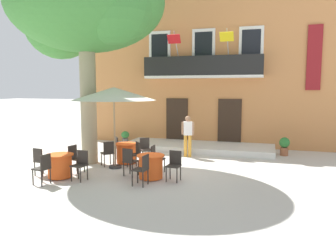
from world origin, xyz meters
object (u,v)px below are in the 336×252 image
at_px(cafe_chair_near_tree_1, 81,163).
at_px(cafe_chair_middle_1, 156,157).
at_px(cafe_umbrella, 114,94).
at_px(cafe_table_near_tree, 60,166).
at_px(cafe_table_middle, 151,166).
at_px(cafe_chair_front_3, 135,153).
at_px(cafe_chair_front_2, 108,152).
at_px(ground_planter_left, 125,137).
at_px(plane_tree, 84,8).
at_px(cafe_chair_near_tree_0, 43,167).
at_px(cafe_chair_middle_3, 142,168).
at_px(cafe_chair_front_0, 145,148).
at_px(cafe_chair_front_1, 119,146).
at_px(cafe_chair_middle_0, 174,164).
at_px(ground_planter_right, 284,145).
at_px(cafe_table_front, 127,153).
at_px(cafe_chair_middle_2, 130,160).
at_px(pedestrian_near_entrance, 188,134).
at_px(cafe_chair_near_tree_3, 41,160).
at_px(cafe_chair_near_tree_2, 75,157).

bearing_deg(cafe_chair_near_tree_1, cafe_chair_middle_1, 38.29).
bearing_deg(cafe_umbrella, cafe_table_near_tree, -122.38).
relative_size(cafe_table_middle, cafe_chair_front_3, 0.95).
height_order(cafe_chair_front_2, ground_planter_left, cafe_chair_front_2).
distance_m(plane_tree, cafe_chair_near_tree_0, 5.94).
height_order(cafe_chair_near_tree_0, cafe_chair_front_2, same).
distance_m(cafe_chair_middle_3, cafe_chair_front_0, 3.13).
height_order(cafe_chair_front_0, cafe_umbrella, cafe_umbrella).
bearing_deg(cafe_chair_front_0, cafe_chair_front_1, 179.51).
height_order(cafe_chair_middle_0, cafe_chair_front_1, same).
bearing_deg(ground_planter_right, ground_planter_left, 176.29).
height_order(cafe_chair_front_3, cafe_umbrella, cafe_umbrella).
height_order(cafe_table_front, cafe_chair_front_0, cafe_chair_front_0).
bearing_deg(cafe_chair_near_tree_0, cafe_chair_front_2, 74.16).
bearing_deg(cafe_table_middle, cafe_chair_front_1, 134.21).
height_order(cafe_chair_middle_0, ground_planter_right, cafe_chair_middle_0).
relative_size(cafe_table_middle, ground_planter_right, 1.12).
relative_size(cafe_chair_front_0, ground_planter_right, 1.18).
distance_m(cafe_chair_middle_2, pedestrian_near_entrance, 3.65).
bearing_deg(cafe_chair_front_3, cafe_chair_near_tree_3, -142.60).
relative_size(cafe_chair_near_tree_0, cafe_chair_middle_3, 1.00).
bearing_deg(cafe_table_middle, cafe_chair_near_tree_3, -168.44).
distance_m(cafe_chair_middle_1, cafe_chair_middle_2, 0.94).
distance_m(cafe_chair_middle_1, cafe_chair_front_1, 2.51).
bearing_deg(cafe_chair_middle_1, cafe_chair_front_3, 154.83).
xyz_separation_m(cafe_chair_near_tree_3, ground_planter_left, (0.14, 6.18, -0.15)).
xyz_separation_m(cafe_umbrella, pedestrian_near_entrance, (2.00, 2.61, -1.65)).
xyz_separation_m(ground_planter_left, ground_planter_right, (7.50, -0.49, 0.06)).
xyz_separation_m(cafe_chair_near_tree_1, pedestrian_near_entrance, (2.32, 4.31, 0.43)).
distance_m(cafe_chair_near_tree_0, cafe_chair_near_tree_2, 1.51).
distance_m(plane_tree, ground_planter_right, 9.57).
height_order(cafe_chair_near_tree_0, cafe_table_front, cafe_chair_near_tree_0).
distance_m(cafe_chair_front_0, ground_planter_left, 4.03).
xyz_separation_m(cafe_table_front, cafe_chair_front_3, (0.57, -0.50, 0.14)).
xyz_separation_m(cafe_chair_middle_0, ground_planter_right, (3.36, 4.94, -0.10)).
distance_m(cafe_chair_front_2, pedestrian_near_entrance, 3.43).
xyz_separation_m(cafe_chair_near_tree_2, cafe_chair_near_tree_3, (-0.81, -0.71, 0.00)).
height_order(cafe_chair_middle_2, ground_planter_left, cafe_chair_middle_2).
bearing_deg(cafe_chair_front_2, cafe_chair_front_1, 94.51).
relative_size(cafe_chair_near_tree_0, ground_planter_right, 1.18).
relative_size(cafe_chair_middle_1, cafe_chair_front_3, 1.00).
relative_size(cafe_table_middle, cafe_umbrella, 0.30).
height_order(cafe_chair_near_tree_0, cafe_chair_middle_2, same).
height_order(cafe_chair_front_0, ground_planter_left, cafe_chair_front_0).
distance_m(cafe_table_front, cafe_chair_front_1, 0.77).
height_order(cafe_table_near_tree, cafe_chair_front_1, cafe_chair_front_1).
bearing_deg(cafe_chair_front_2, cafe_chair_near_tree_0, -105.84).
xyz_separation_m(cafe_chair_near_tree_1, cafe_chair_near_tree_2, (-0.69, 0.76, 0.00)).
relative_size(cafe_chair_near_tree_2, cafe_table_front, 1.05).
height_order(plane_tree, cafe_chair_near_tree_0, plane_tree).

